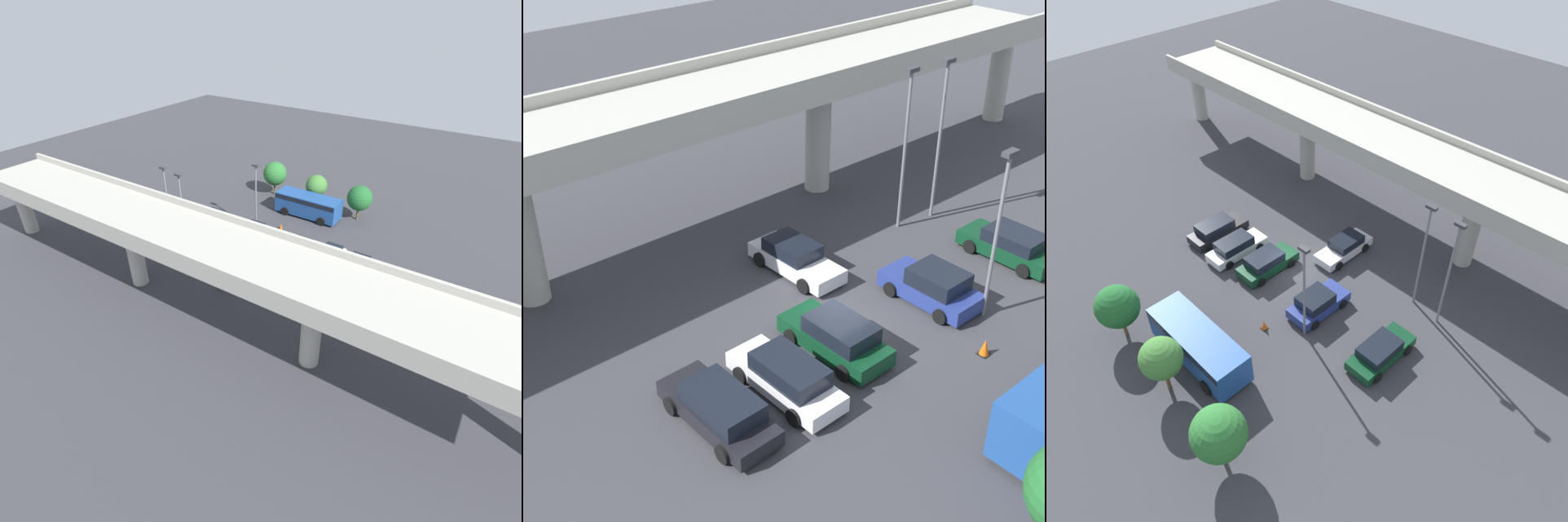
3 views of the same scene
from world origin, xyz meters
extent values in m
plane|color=#38383D|center=(0.00, 0.00, 0.00)|extent=(108.33, 108.33, 0.00)
cube|color=#ADAAA0|center=(0.00, 10.12, 6.73)|extent=(50.56, 6.28, 0.90)
cube|color=#ADAAA0|center=(0.00, 7.13, 7.46)|extent=(50.56, 0.30, 0.55)
cube|color=#ADAAA0|center=(0.00, 13.11, 7.46)|extent=(50.56, 0.30, 0.55)
cylinder|color=#ADAAA0|center=(-25.28, 10.12, 3.14)|extent=(1.38, 1.38, 6.28)
cylinder|color=#ADAAA0|center=(-8.43, 10.12, 3.14)|extent=(1.38, 1.38, 6.28)
cylinder|color=#ADAAA0|center=(8.43, 10.12, 3.14)|extent=(1.38, 1.38, 6.28)
cube|color=black|center=(-7.02, -1.26, 0.51)|extent=(1.84, 4.83, 0.65)
cube|color=black|center=(-7.02, -1.54, 1.17)|extent=(1.69, 2.83, 0.68)
cylinder|color=black|center=(-7.96, 0.24, 0.33)|extent=(0.22, 0.66, 0.66)
cylinder|color=black|center=(-6.08, 0.24, 0.33)|extent=(0.22, 0.66, 0.66)
cylinder|color=black|center=(-7.96, -2.76, 0.33)|extent=(0.22, 0.66, 0.66)
cylinder|color=black|center=(-6.08, -2.76, 0.33)|extent=(0.22, 0.66, 0.66)
cube|color=silver|center=(-4.23, -1.55, 0.51)|extent=(1.75, 4.76, 0.65)
cube|color=black|center=(-4.23, -1.80, 1.18)|extent=(1.61, 2.78, 0.70)
cylinder|color=black|center=(-5.12, -0.08, 0.33)|extent=(0.22, 0.67, 0.67)
cylinder|color=black|center=(-3.33, -0.08, 0.33)|extent=(0.22, 0.67, 0.67)
cylinder|color=black|center=(-5.12, -3.03, 0.33)|extent=(0.22, 0.67, 0.67)
cylinder|color=black|center=(-3.33, -3.03, 0.33)|extent=(0.22, 0.67, 0.67)
cube|color=#0C381E|center=(-1.22, -1.03, 0.53)|extent=(1.90, 4.65, 0.71)
cube|color=black|center=(-1.22, -1.35, 1.23)|extent=(1.75, 2.63, 0.69)
cylinder|color=black|center=(-2.19, 0.41, 0.33)|extent=(0.22, 0.66, 0.66)
cylinder|color=black|center=(-0.24, 0.41, 0.33)|extent=(0.22, 0.66, 0.66)
cylinder|color=black|center=(-2.19, -2.47, 0.33)|extent=(0.22, 0.66, 0.66)
cylinder|color=black|center=(-0.24, -2.47, 0.33)|extent=(0.22, 0.66, 0.66)
cube|color=silver|center=(1.56, 4.25, 0.53)|extent=(1.79, 4.83, 0.67)
cube|color=black|center=(1.56, 4.52, 1.17)|extent=(1.65, 2.45, 0.63)
cylinder|color=black|center=(2.47, 2.75, 0.35)|extent=(0.22, 0.70, 0.70)
cylinder|color=black|center=(0.64, 2.75, 0.35)|extent=(0.22, 0.70, 0.70)
cylinder|color=black|center=(2.47, 5.74, 0.35)|extent=(0.22, 0.70, 0.70)
cylinder|color=black|center=(0.64, 5.74, 0.35)|extent=(0.22, 0.70, 0.70)
cube|color=navy|center=(4.33, -1.26, 0.54)|extent=(1.96, 4.36, 0.72)
cube|color=black|center=(4.33, -1.60, 1.27)|extent=(1.80, 2.26, 0.74)
cylinder|color=black|center=(3.33, 0.10, 0.33)|extent=(0.22, 0.66, 0.66)
cylinder|color=black|center=(5.34, 0.10, 0.33)|extent=(0.22, 0.66, 0.66)
cylinder|color=black|center=(3.33, -2.61, 0.33)|extent=(0.22, 0.66, 0.66)
cylinder|color=black|center=(5.34, -2.61, 0.33)|extent=(0.22, 0.66, 0.66)
cube|color=#0C381E|center=(9.95, -1.41, 0.52)|extent=(1.90, 4.72, 0.68)
cube|color=black|center=(9.95, -1.64, 1.17)|extent=(1.75, 2.62, 0.62)
cylinder|color=black|center=(8.98, 0.05, 0.33)|extent=(0.22, 0.67, 0.67)
cylinder|color=black|center=(10.92, 0.05, 0.33)|extent=(0.22, 0.67, 0.67)
cylinder|color=black|center=(8.98, -2.87, 0.33)|extent=(0.22, 0.67, 0.67)
cylinder|color=black|center=(10.92, -2.87, 0.33)|extent=(0.22, 0.67, 0.67)
cube|color=#1E478C|center=(2.09, -9.47, 1.38)|extent=(7.42, 2.44, 2.22)
cube|color=black|center=(2.09, -9.47, 2.17)|extent=(7.27, 2.48, 0.49)
cylinder|color=black|center=(-0.21, -10.71, 0.49)|extent=(0.97, 0.29, 0.97)
cylinder|color=black|center=(-0.21, -8.23, 0.49)|extent=(0.97, 0.29, 0.97)
cylinder|color=black|center=(4.39, -10.71, 0.49)|extent=(0.97, 0.29, 0.97)
cylinder|color=black|center=(4.39, -8.23, 0.49)|extent=(0.97, 0.29, 0.97)
cylinder|color=slate|center=(5.18, -3.44, 3.60)|extent=(0.16, 0.16, 7.19)
cube|color=#333338|center=(5.18, -3.44, 7.29)|extent=(0.70, 0.35, 0.20)
cylinder|color=slate|center=(10.62, 3.73, 4.03)|extent=(0.16, 0.16, 8.07)
cube|color=#333338|center=(10.62, 3.73, 8.17)|extent=(0.70, 0.35, 0.20)
cylinder|color=slate|center=(8.41, 4.07, 3.99)|extent=(0.16, 0.16, 7.98)
cube|color=#333338|center=(8.41, 4.07, 8.08)|extent=(0.70, 0.35, 0.20)
cylinder|color=brown|center=(-2.98, -11.83, 0.71)|extent=(0.24, 0.24, 1.42)
sphere|color=#1E5B28|center=(-2.98, -11.83, 2.61)|extent=(2.80, 2.80, 2.80)
cylinder|color=brown|center=(2.48, -12.08, 0.82)|extent=(0.24, 0.24, 1.65)
sphere|color=#3D7533|center=(2.48, -12.08, 2.72)|extent=(2.52, 2.52, 2.52)
cylinder|color=brown|center=(8.49, -12.55, 0.74)|extent=(0.24, 0.24, 1.48)
sphere|color=#286B2D|center=(8.49, -12.55, 2.73)|extent=(2.94, 2.94, 2.94)
cube|color=black|center=(3.00, -5.04, 0.02)|extent=(0.44, 0.44, 0.04)
cone|color=#EA590F|center=(3.00, -5.04, 0.35)|extent=(0.40, 0.40, 0.70)
camera|label=1|loc=(-16.61, 28.55, 21.66)|focal=28.00mm
camera|label=2|loc=(-17.50, -16.60, 17.77)|focal=50.00mm
camera|label=3|loc=(20.93, -18.55, 25.81)|focal=35.00mm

